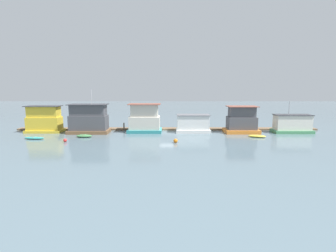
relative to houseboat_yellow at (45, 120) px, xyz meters
name	(u,v)px	position (x,y,z in m)	size (l,w,h in m)	color
ground_plane	(168,133)	(23.25, -0.48, -2.32)	(200.00, 200.00, 0.00)	slate
dock_walkway	(168,129)	(23.25, 2.97, -2.17)	(59.60, 2.00, 0.30)	brown
houseboat_yellow	(45,120)	(0.00, 0.00, 0.00)	(6.65, 3.30, 5.03)	gold
houseboat_brown	(90,120)	(8.70, -0.87, 0.17)	(7.46, 3.95, 8.10)	brown
houseboat_teal	(146,119)	(19.00, 0.09, 0.08)	(6.40, 4.08, 5.38)	teal
houseboat_white	(194,124)	(28.15, -0.14, -0.70)	(6.36, 3.40, 3.37)	white
houseboat_orange	(243,121)	(37.20, -0.51, -0.13)	(6.25, 4.15, 5.00)	orange
houseboat_green	(293,124)	(46.72, -0.57, -0.69)	(7.12, 3.29, 5.92)	#4C9360
dinghy_teal	(35,138)	(1.27, -6.57, -2.14)	(3.53, 1.46, 0.37)	teal
dinghy_green	(85,136)	(9.01, -4.95, -2.09)	(2.89, 1.75, 0.46)	#47844C
dinghy_yellow	(258,136)	(38.70, -5.03, -2.12)	(3.13, 2.05, 0.41)	yellow
mooring_post_centre	(196,127)	(28.83, 1.72, -1.62)	(0.21, 0.21, 1.41)	#846B4C
mooring_post_far_right	(125,127)	(14.76, 1.72, -1.56)	(0.25, 0.25, 1.53)	brown
buoy_red	(66,140)	(7.28, -8.89, -2.05)	(0.55, 0.55, 0.55)	red
buoy_orange	(176,141)	(24.59, -9.49, -1.99)	(0.66, 0.66, 0.66)	orange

